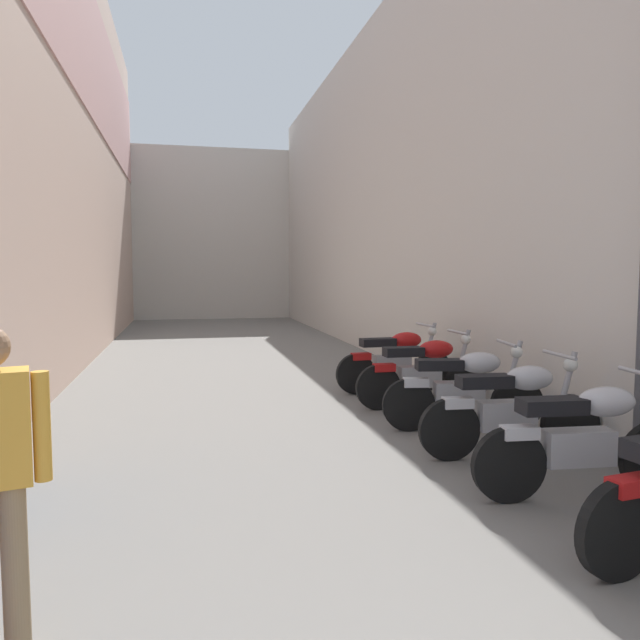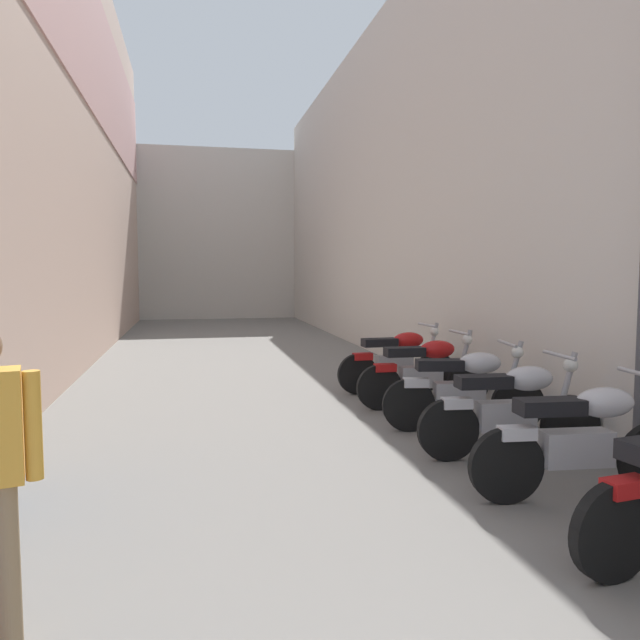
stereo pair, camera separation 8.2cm
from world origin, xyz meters
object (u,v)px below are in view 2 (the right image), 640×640
Objects in this scene: motorcycle_fifth at (512,407)px; motorcycle_sixth at (464,387)px; motorcycle_fourth at (583,438)px; motorcycle_seventh at (425,371)px; motorcycle_eighth at (398,359)px.

motorcycle_sixth is (-0.00, 1.03, 0.00)m from motorcycle_fifth.
motorcycle_fifth is at bearing 90.00° from motorcycle_fourth.
motorcycle_fourth is 2.12m from motorcycle_sixth.
motorcycle_fourth and motorcycle_seventh have the same top height.
motorcycle_fifth is (0.00, 1.09, 0.00)m from motorcycle_fourth.
motorcycle_sixth is 2.26m from motorcycle_eighth.
motorcycle_sixth is 0.99× the size of motorcycle_seventh.
motorcycle_seventh is (0.00, 3.30, 0.00)m from motorcycle_fourth.
motorcycle_seventh is at bearing 90.00° from motorcycle_fourth.
motorcycle_fourth and motorcycle_sixth have the same top height.
motorcycle_sixth is at bearing 90.00° from motorcycle_fourth.
motorcycle_fourth is at bearing -90.00° from motorcycle_sixth.
motorcycle_eighth is (0.00, 3.29, 0.00)m from motorcycle_fifth.
motorcycle_eighth is at bearing 90.00° from motorcycle_seventh.
motorcycle_eighth is (0.00, 4.38, 0.00)m from motorcycle_fourth.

